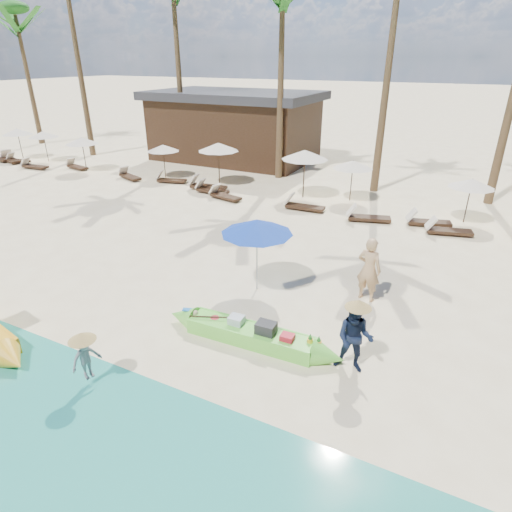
% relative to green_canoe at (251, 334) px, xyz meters
% --- Properties ---
extents(ground, '(240.00, 240.00, 0.00)m').
position_rel_green_canoe_xyz_m(ground, '(-2.38, 0.34, -0.22)').
color(ground, '#FFECBC').
rests_on(ground, ground).
extents(wet_sand_strip, '(240.00, 4.50, 0.01)m').
position_rel_green_canoe_xyz_m(wet_sand_strip, '(-2.38, -4.66, -0.22)').
color(wet_sand_strip, tan).
rests_on(wet_sand_strip, ground).
extents(green_canoe, '(5.13, 0.78, 0.65)m').
position_rel_green_canoe_xyz_m(green_canoe, '(0.00, 0.00, 0.00)').
color(green_canoe, '#6BE044').
rests_on(green_canoe, ground).
extents(tourist, '(0.76, 0.58, 1.89)m').
position_rel_green_canoe_xyz_m(tourist, '(2.01, 3.29, 0.72)').
color(tourist, tan).
rests_on(tourist, ground).
extents(vendor_green, '(0.85, 0.69, 1.66)m').
position_rel_green_canoe_xyz_m(vendor_green, '(2.46, 0.11, 0.61)').
color(vendor_green, '#121C34').
rests_on(vendor_green, ground).
extents(vendor_yellow, '(0.51, 0.72, 1.00)m').
position_rel_green_canoe_xyz_m(vendor_yellow, '(-2.35, -2.83, 0.46)').
color(vendor_yellow, gray).
rests_on(vendor_yellow, ground).
extents(blue_umbrella, '(2.05, 2.05, 2.21)m').
position_rel_green_canoe_xyz_m(blue_umbrella, '(-1.03, 2.40, 1.77)').
color(blue_umbrella, '#99999E').
rests_on(blue_umbrella, ground).
extents(resort_parasol_0, '(1.91, 1.91, 1.97)m').
position_rel_green_canoe_xyz_m(resort_parasol_0, '(-23.35, 11.40, 1.55)').
color(resort_parasol_0, '#321F14').
rests_on(resort_parasol_0, ground).
extents(lounger_0_right, '(2.05, 1.16, 0.67)m').
position_rel_green_canoe_xyz_m(lounger_0_right, '(-23.05, 10.27, 0.00)').
color(lounger_0_right, '#321F14').
rests_on(lounger_0_right, ground).
extents(resort_parasol_1, '(1.87, 1.87, 1.93)m').
position_rel_green_canoe_xyz_m(resort_parasol_1, '(-21.08, 11.58, 1.52)').
color(resort_parasol_1, '#321F14').
rests_on(resort_parasol_1, ground).
extents(lounger_1_left, '(1.67, 0.64, 0.56)m').
position_rel_green_canoe_xyz_m(lounger_1_left, '(-22.48, 10.35, -0.03)').
color(lounger_1_left, '#321F14').
rests_on(lounger_1_left, ground).
extents(lounger_1_right, '(1.78, 0.73, 0.59)m').
position_rel_green_canoe_xyz_m(lounger_1_right, '(-20.09, 9.69, -0.02)').
color(lounger_1_right, '#321F14').
rests_on(lounger_1_right, ground).
extents(resort_parasol_2, '(1.92, 1.92, 1.98)m').
position_rel_green_canoe_xyz_m(resort_parasol_2, '(-16.81, 10.80, 1.56)').
color(resort_parasol_2, '#321F14').
rests_on(resort_parasol_2, ground).
extents(lounger_2_left, '(1.72, 0.79, 0.56)m').
position_rel_green_canoe_xyz_m(lounger_2_left, '(-17.69, 10.84, -0.03)').
color(lounger_2_left, '#321F14').
rests_on(lounger_2_left, ground).
extents(resort_parasol_3, '(1.80, 1.80, 1.85)m').
position_rel_green_canoe_xyz_m(resort_parasol_3, '(-11.54, 11.68, 1.45)').
color(resort_parasol_3, '#321F14').
rests_on(resort_parasol_3, ground).
extents(lounger_3_left, '(1.79, 1.08, 0.58)m').
position_rel_green_canoe_xyz_m(lounger_3_left, '(-13.15, 10.47, -0.02)').
color(lounger_3_left, '#321F14').
rests_on(lounger_3_left, ground).
extents(lounger_3_right, '(1.74, 0.96, 0.57)m').
position_rel_green_canoe_xyz_m(lounger_3_right, '(-10.61, 10.85, -0.03)').
color(lounger_3_right, '#321F14').
rests_on(lounger_3_right, ground).
extents(resort_parasol_4, '(2.15, 2.15, 2.21)m').
position_rel_green_canoe_xyz_m(resort_parasol_4, '(-8.02, 11.85, 1.77)').
color(resort_parasol_4, '#321F14').
rests_on(resort_parasol_4, ground).
extents(lounger_4_left, '(2.05, 0.85, 0.68)m').
position_rel_green_canoe_xyz_m(lounger_4_left, '(-8.10, 10.61, 0.01)').
color(lounger_4_left, '#321F14').
rests_on(lounger_4_left, ground).
extents(lounger_4_right, '(1.79, 0.60, 0.60)m').
position_rel_green_canoe_xyz_m(lounger_4_right, '(-7.54, 10.16, -0.02)').
color(lounger_4_right, '#321F14').
rests_on(lounger_4_right, ground).
extents(resort_parasol_5, '(2.24, 2.24, 2.30)m').
position_rel_green_canoe_xyz_m(resort_parasol_5, '(-3.12, 11.67, 1.86)').
color(resort_parasol_5, '#321F14').
rests_on(resort_parasol_5, ground).
extents(lounger_5_left, '(1.79, 0.86, 0.58)m').
position_rel_green_canoe_xyz_m(lounger_5_left, '(-6.44, 9.62, -0.02)').
color(lounger_5_left, '#321F14').
rests_on(lounger_5_left, ground).
extents(resort_parasol_6, '(1.87, 1.87, 1.92)m').
position_rel_green_canoe_xyz_m(resort_parasol_6, '(-0.90, 12.17, 1.51)').
color(resort_parasol_6, '#321F14').
rests_on(resort_parasol_6, ground).
extents(lounger_6_left, '(1.86, 0.65, 0.62)m').
position_rel_green_canoe_xyz_m(lounger_6_left, '(-2.45, 9.82, -0.01)').
color(lounger_6_left, '#321F14').
rests_on(lounger_6_left, ground).
extents(lounger_6_right, '(1.91, 1.05, 0.62)m').
position_rel_green_canoe_xyz_m(lounger_6_right, '(0.48, 9.64, -0.01)').
color(lounger_6_right, '#321F14').
rests_on(lounger_6_right, ground).
extents(resort_parasol_7, '(1.80, 1.80, 1.85)m').
position_rel_green_canoe_xyz_m(resort_parasol_7, '(4.18, 11.37, 1.45)').
color(resort_parasol_7, '#321F14').
rests_on(resort_parasol_7, ground).
extents(lounger_7_left, '(1.85, 1.02, 0.60)m').
position_rel_green_canoe_xyz_m(lounger_7_left, '(2.81, 10.23, -0.02)').
color(lounger_7_left, '#321F14').
rests_on(lounger_7_left, ground).
extents(lounger_7_right, '(1.83, 0.96, 0.60)m').
position_rel_green_canoe_xyz_m(lounger_7_right, '(3.62, 9.57, -0.02)').
color(lounger_7_right, '#321F14').
rests_on(lounger_7_right, ground).
extents(palm_0, '(2.08, 2.08, 9.90)m').
position_rel_green_canoe_xyz_m(palm_0, '(-27.01, 15.83, 7.89)').
color(palm_0, brown).
rests_on(palm_0, ground).
extents(palm_2, '(2.08, 2.08, 11.33)m').
position_rel_green_canoe_xyz_m(palm_2, '(-12.83, 15.42, 8.96)').
color(palm_2, brown).
rests_on(palm_2, ground).
extents(palm_3, '(2.08, 2.08, 10.52)m').
position_rel_green_canoe_xyz_m(palm_3, '(-5.74, 14.62, 8.36)').
color(palm_3, brown).
rests_on(palm_3, ground).
extents(pavilion_west, '(10.80, 6.60, 4.30)m').
position_rel_green_canoe_xyz_m(pavilion_west, '(-10.38, 17.84, 1.97)').
color(pavilion_west, '#321F14').
rests_on(pavilion_west, ground).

